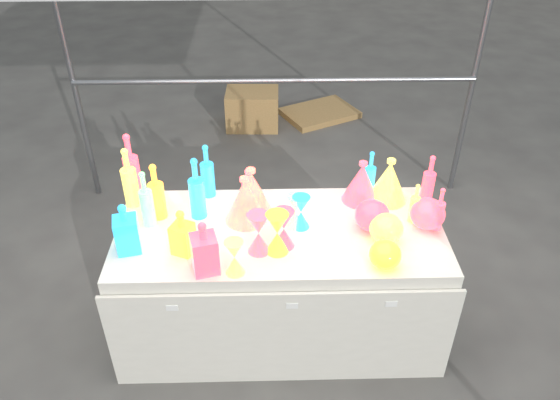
{
  "coord_description": "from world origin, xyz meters",
  "views": [
    {
      "loc": [
        -0.06,
        -2.35,
        2.61
      ],
      "look_at": [
        0.0,
        0.0,
        0.95
      ],
      "focal_mm": 35.0,
      "sensor_mm": 36.0,
      "label": 1
    }
  ],
  "objects_px": {
    "lampshade_0": "(245,199)",
    "hourglass_0": "(284,229)",
    "cardboard_box_closed": "(252,109)",
    "globe_0": "(385,256)",
    "display_table": "(280,281)",
    "decanter_0": "(182,232)"
  },
  "relations": [
    {
      "from": "lampshade_0",
      "to": "hourglass_0",
      "type": "bearing_deg",
      "value": -42.65
    },
    {
      "from": "cardboard_box_closed",
      "to": "globe_0",
      "type": "height_order",
      "value": "globe_0"
    },
    {
      "from": "display_table",
      "to": "lampshade_0",
      "type": "xyz_separation_m",
      "value": [
        -0.19,
        0.11,
        0.51
      ]
    },
    {
      "from": "globe_0",
      "to": "display_table",
      "type": "bearing_deg",
      "value": 150.23
    },
    {
      "from": "cardboard_box_closed",
      "to": "hourglass_0",
      "type": "bearing_deg",
      "value": -83.52
    },
    {
      "from": "display_table",
      "to": "lampshade_0",
      "type": "height_order",
      "value": "lampshade_0"
    },
    {
      "from": "hourglass_0",
      "to": "globe_0",
      "type": "relative_size",
      "value": 1.38
    },
    {
      "from": "display_table",
      "to": "decanter_0",
      "type": "height_order",
      "value": "decanter_0"
    },
    {
      "from": "decanter_0",
      "to": "lampshade_0",
      "type": "xyz_separation_m",
      "value": [
        0.31,
        0.27,
        0.01
      ]
    },
    {
      "from": "decanter_0",
      "to": "hourglass_0",
      "type": "bearing_deg",
      "value": 26.55
    },
    {
      "from": "display_table",
      "to": "cardboard_box_closed",
      "type": "distance_m",
      "value": 2.71
    },
    {
      "from": "display_table",
      "to": "hourglass_0",
      "type": "bearing_deg",
      "value": -82.34
    },
    {
      "from": "display_table",
      "to": "lampshade_0",
      "type": "relative_size",
      "value": 6.63
    },
    {
      "from": "cardboard_box_closed",
      "to": "hourglass_0",
      "type": "height_order",
      "value": "hourglass_0"
    },
    {
      "from": "decanter_0",
      "to": "globe_0",
      "type": "xyz_separation_m",
      "value": [
        1.02,
        -0.14,
        -0.06
      ]
    },
    {
      "from": "lampshade_0",
      "to": "cardboard_box_closed",
      "type": "bearing_deg",
      "value": 96.83
    },
    {
      "from": "hourglass_0",
      "to": "lampshade_0",
      "type": "xyz_separation_m",
      "value": [
        -0.21,
        0.24,
        0.03
      ]
    },
    {
      "from": "display_table",
      "to": "decanter_0",
      "type": "relative_size",
      "value": 7.09
    },
    {
      "from": "decanter_0",
      "to": "lampshade_0",
      "type": "bearing_deg",
      "value": 63.52
    },
    {
      "from": "globe_0",
      "to": "lampshade_0",
      "type": "relative_size",
      "value": 0.59
    },
    {
      "from": "decanter_0",
      "to": "hourglass_0",
      "type": "height_order",
      "value": "decanter_0"
    },
    {
      "from": "cardboard_box_closed",
      "to": "lampshade_0",
      "type": "distance_m",
      "value": 2.68
    }
  ]
}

